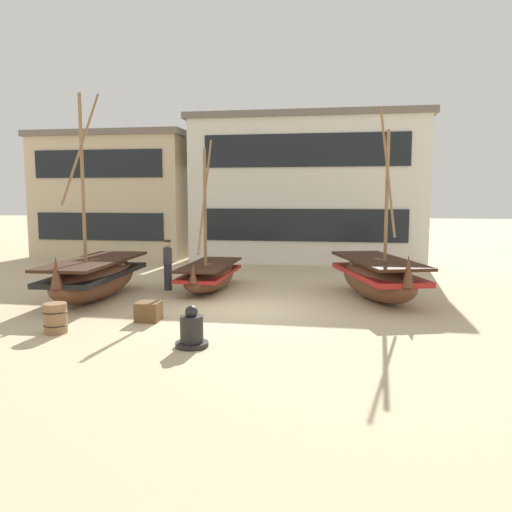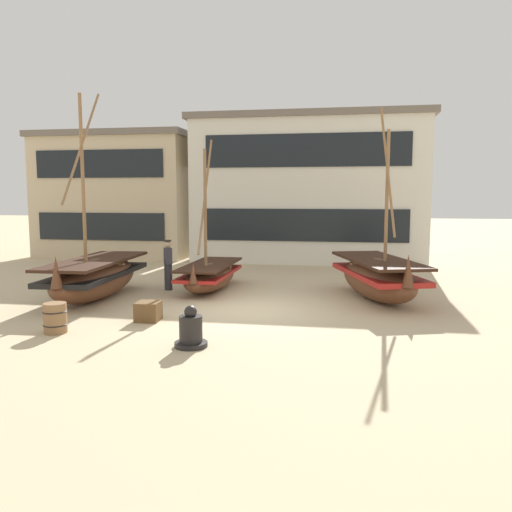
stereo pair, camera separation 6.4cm
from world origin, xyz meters
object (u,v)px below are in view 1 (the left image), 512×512
at_px(fisherman_by_hull, 168,265).
at_px(harbor_building_main, 309,189).
at_px(cargo_crate, 149,311).
at_px(capstan_winch, 192,331).
at_px(wooden_barrel, 56,318).
at_px(fishing_boat_far_right, 95,277).
at_px(fishing_boat_centre_large, 378,277).
at_px(fishing_boat_near_left, 210,275).
at_px(harbor_building_annex, 127,195).

distance_m(fisherman_by_hull, harbor_building_main, 11.25).
bearing_deg(cargo_crate, capstan_winch, -49.10).
height_order(fisherman_by_hull, wooden_barrel, fisherman_by_hull).
height_order(fishing_boat_far_right, capstan_winch, fishing_boat_far_right).
xyz_separation_m(fishing_boat_centre_large, capstan_winch, (-4.14, -5.83, -0.36)).
relative_size(fishing_boat_centre_large, fisherman_by_hull, 3.41).
xyz_separation_m(fishing_boat_far_right, wooden_barrel, (0.99, -3.92, -0.33)).
height_order(cargo_crate, harbor_building_main, harbor_building_main).
xyz_separation_m(fishing_boat_near_left, fisherman_by_hull, (-1.38, -0.24, 0.33)).
distance_m(fisherman_by_hull, wooden_barrel, 5.77).
bearing_deg(fishing_boat_near_left, fishing_boat_centre_large, -6.69).
bearing_deg(fishing_boat_far_right, capstan_winch, -45.28).
height_order(cargo_crate, harbor_building_annex, harbor_building_annex).
relative_size(fishing_boat_far_right, capstan_winch, 7.13).
xyz_separation_m(capstan_winch, wooden_barrel, (-3.41, 0.53, 0.01)).
bearing_deg(fishing_boat_centre_large, fishing_boat_far_right, -170.83).
xyz_separation_m(cargo_crate, harbor_building_annex, (-6.86, 14.60, 2.92)).
xyz_separation_m(fisherman_by_hull, wooden_barrel, (-0.72, -5.71, -0.48)).
distance_m(fishing_boat_centre_large, cargo_crate, 7.03).
distance_m(fishing_boat_far_right, harbor_building_main, 13.55).
height_order(fishing_boat_centre_large, capstan_winch, fishing_boat_centre_large).
xyz_separation_m(harbor_building_main, harbor_building_annex, (-9.91, 0.20, -0.31)).
bearing_deg(fisherman_by_hull, wooden_barrel, -97.20).
relative_size(capstan_winch, cargo_crate, 1.50).
xyz_separation_m(fishing_boat_far_right, harbor_building_main, (5.73, 11.96, 2.80)).
xyz_separation_m(wooden_barrel, harbor_building_main, (4.73, 15.88, 3.13)).
xyz_separation_m(fishing_boat_far_right, harbor_building_annex, (-4.19, 12.16, 2.49)).
distance_m(wooden_barrel, cargo_crate, 2.24).
relative_size(capstan_winch, wooden_barrel, 1.26).
relative_size(cargo_crate, harbor_building_main, 0.05).
height_order(fishing_boat_far_right, cargo_crate, fishing_boat_far_right).
distance_m(fishing_boat_centre_large, wooden_barrel, 9.24).
distance_m(fishing_boat_near_left, capstan_winch, 6.60).
bearing_deg(cargo_crate, fishing_boat_centre_large, 33.09).
relative_size(fishing_boat_far_right, cargo_crate, 10.72).
xyz_separation_m(fishing_boat_near_left, harbor_building_main, (2.63, 9.94, 2.97)).
distance_m(fishing_boat_centre_large, harbor_building_main, 11.29).
xyz_separation_m(capstan_winch, harbor_building_main, (1.32, 16.41, 3.14)).
relative_size(fisherman_by_hull, harbor_building_main, 0.15).
xyz_separation_m(fishing_boat_centre_large, cargo_crate, (-5.88, -3.83, -0.45)).
relative_size(fishing_boat_centre_large, wooden_barrel, 8.22).
bearing_deg(fisherman_by_hull, capstan_winch, -66.64).
relative_size(fisherman_by_hull, capstan_winch, 1.92).
height_order(fishing_boat_centre_large, harbor_building_annex, harbor_building_annex).
distance_m(harbor_building_main, harbor_building_annex, 9.92).
relative_size(fishing_boat_centre_large, cargo_crate, 9.85).
distance_m(capstan_winch, harbor_building_main, 16.76).
bearing_deg(harbor_building_annex, fisherman_by_hull, -60.37).
relative_size(wooden_barrel, harbor_building_main, 0.06).
height_order(fishing_boat_far_right, harbor_building_main, harbor_building_main).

